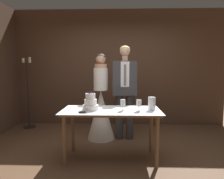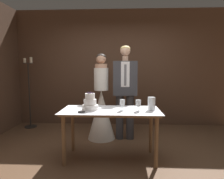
# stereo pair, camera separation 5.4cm
# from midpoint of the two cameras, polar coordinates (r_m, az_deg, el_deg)

# --- Properties ---
(ground_plane) EXTENTS (40.00, 40.00, 0.00)m
(ground_plane) POSITION_cam_midpoint_polar(r_m,az_deg,el_deg) (3.25, 0.89, -19.46)
(ground_plane) COLOR brown
(wall_back) EXTENTS (5.21, 0.12, 2.80)m
(wall_back) POSITION_cam_midpoint_polar(r_m,az_deg,el_deg) (4.95, 1.33, 6.12)
(wall_back) COLOR #513828
(wall_back) RESTS_ON ground_plane
(cake_table) EXTENTS (1.49, 0.71, 0.77)m
(cake_table) POSITION_cam_midpoint_polar(r_m,az_deg,el_deg) (3.07, -0.78, -7.54)
(cake_table) COLOR brown
(cake_table) RESTS_ON ground_plane
(tiered_cake) EXTENTS (0.25, 0.25, 0.27)m
(tiered_cake) POSITION_cam_midpoint_polar(r_m,az_deg,el_deg) (3.03, -6.66, -3.99)
(tiered_cake) COLOR white
(tiered_cake) RESTS_ON cake_table
(cake_knife) EXTENTS (0.40, 0.04, 0.02)m
(cake_knife) POSITION_cam_midpoint_polar(r_m,az_deg,el_deg) (2.87, -7.73, -6.48)
(cake_knife) COLOR silver
(cake_knife) RESTS_ON cake_table
(wine_glass_near) EXTENTS (0.08, 0.08, 0.17)m
(wine_glass_near) POSITION_cam_midpoint_polar(r_m,az_deg,el_deg) (2.96, 7.16, -4.01)
(wine_glass_near) COLOR silver
(wine_glass_near) RESTS_ON cake_table
(wine_glass_middle) EXTENTS (0.07, 0.07, 0.17)m
(wine_glass_middle) POSITION_cam_midpoint_polar(r_m,az_deg,el_deg) (2.97, 2.59, -3.77)
(wine_glass_middle) COLOR silver
(wine_glass_middle) RESTS_ON cake_table
(hurricane_candle) EXTENTS (0.11, 0.11, 0.20)m
(hurricane_candle) POSITION_cam_midpoint_polar(r_m,az_deg,el_deg) (3.07, 10.80, -4.04)
(hurricane_candle) COLOR silver
(hurricane_candle) RESTS_ON cake_table
(bride) EXTENTS (0.54, 0.54, 1.68)m
(bride) POSITION_cam_midpoint_polar(r_m,az_deg,el_deg) (3.96, -3.56, -5.40)
(bride) COLOR white
(bride) RESTS_ON ground_plane
(groom) EXTENTS (0.46, 0.25, 1.83)m
(groom) POSITION_cam_midpoint_polar(r_m,az_deg,el_deg) (3.88, 3.25, 0.53)
(groom) COLOR #38383D
(groom) RESTS_ON ground_plane
(candle_stand) EXTENTS (0.28, 0.28, 1.65)m
(candle_stand) POSITION_cam_midpoint_polar(r_m,az_deg,el_deg) (5.06, -23.13, -1.70)
(candle_stand) COLOR black
(candle_stand) RESTS_ON ground_plane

